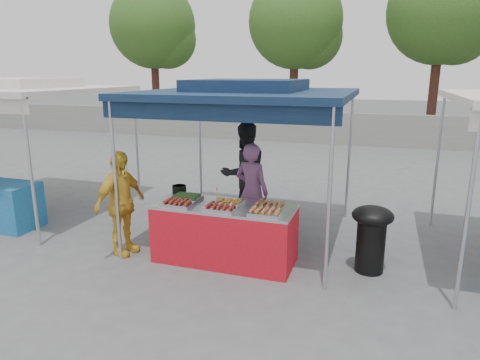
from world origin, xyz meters
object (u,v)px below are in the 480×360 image
(vendor_table, at_px, (225,233))
(vendor_woman, at_px, (252,192))
(cooking_pot, at_px, (179,189))
(wok_burner, at_px, (371,233))
(customer_person, at_px, (121,204))
(helper_man, at_px, (244,174))

(vendor_table, bearing_deg, vendor_woman, 83.24)
(cooking_pot, xyz_separation_m, wok_burner, (2.89, -0.03, -0.36))
(customer_person, bearing_deg, wok_burner, -68.17)
(wok_burner, distance_m, helper_man, 2.65)
(cooking_pot, height_order, vendor_woman, vendor_woman)
(cooking_pot, relative_size, wok_burner, 0.23)
(cooking_pot, distance_m, wok_burner, 2.91)
(cooking_pot, height_order, wok_burner, cooking_pot)
(vendor_woman, bearing_deg, wok_burner, 175.35)
(cooking_pot, height_order, helper_man, helper_man)
(cooking_pot, bearing_deg, helper_man, 64.39)
(vendor_woman, bearing_deg, customer_person, 49.64)
(helper_man, bearing_deg, customer_person, 11.55)
(cooking_pot, bearing_deg, customer_person, -139.20)
(wok_burner, height_order, vendor_woman, vendor_woman)
(vendor_table, distance_m, vendor_woman, 1.04)
(vendor_woman, xyz_separation_m, helper_man, (-0.36, 0.71, 0.11))
(vendor_woman, distance_m, customer_person, 2.05)
(wok_burner, xyz_separation_m, helper_man, (-2.25, 1.35, 0.36))
(wok_burner, relative_size, vendor_woman, 0.59)
(vendor_table, bearing_deg, helper_man, 98.29)
(cooking_pot, distance_m, customer_person, 0.90)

